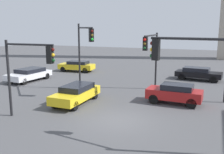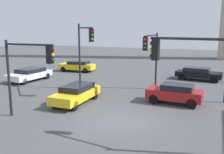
# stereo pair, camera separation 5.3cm
# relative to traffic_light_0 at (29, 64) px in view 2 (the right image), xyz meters

# --- Properties ---
(ground_plane) EXTENTS (106.30, 106.30, 0.00)m
(ground_plane) POSITION_rel_traffic_light_0_xyz_m (4.95, 1.67, -3.39)
(ground_plane) COLOR #4C4C4F
(traffic_light_0) EXTENTS (3.37, 0.41, 4.75)m
(traffic_light_0) POSITION_rel_traffic_light_0_xyz_m (0.00, 0.00, 0.00)
(traffic_light_0) COLOR black
(traffic_light_0) RESTS_ON ground_plane
(traffic_light_1) EXTENTS (0.32, 4.40, 5.03)m
(traffic_light_1) POSITION_rel_traffic_light_0_xyz_m (5.26, 8.36, 0.29)
(traffic_light_1) COLOR black
(traffic_light_1) RESTS_ON ground_plane
(traffic_light_2) EXTENTS (2.76, 2.74, 5.80)m
(traffic_light_2) POSITION_rel_traffic_light_0_xyz_m (0.01, 6.85, 0.69)
(traffic_light_2) COLOR black
(traffic_light_2) RESTS_ON ground_plane
(traffic_light_4) EXTENTS (4.40, 0.77, 5.34)m
(traffic_light_4) POSITION_rel_traffic_light_0_xyz_m (9.51, -0.17, 0.41)
(traffic_light_4) COLOR black
(traffic_light_4) RESTS_ON ground_plane
(car_0) EXTENTS (2.58, 4.92, 1.28)m
(car_0) POSITION_rel_traffic_light_0_xyz_m (-7.74, 9.01, -2.69)
(car_0) COLOR silver
(car_0) RESTS_ON ground_plane
(car_3) EXTENTS (1.83, 4.56, 1.35)m
(car_3) POSITION_rel_traffic_light_0_xyz_m (0.83, 3.89, -2.66)
(car_3) COLOR yellow
(car_3) RESTS_ON ground_plane
(car_4) EXTENTS (4.77, 2.26, 1.33)m
(car_4) POSITION_rel_traffic_light_0_xyz_m (8.49, 16.06, -2.67)
(car_4) COLOR black
(car_4) RESTS_ON ground_plane
(car_5) EXTENTS (4.54, 2.21, 1.34)m
(car_5) POSITION_rel_traffic_light_0_xyz_m (-5.97, 15.84, -2.66)
(car_5) COLOR yellow
(car_5) RESTS_ON ground_plane
(car_6) EXTENTS (3.97, 1.80, 1.46)m
(car_6) POSITION_rel_traffic_light_0_xyz_m (7.55, 6.47, -2.60)
(car_6) COLOR maroon
(car_6) RESTS_ON ground_plane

